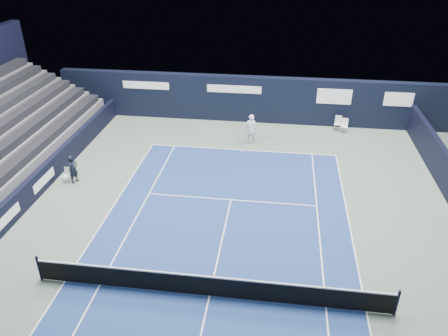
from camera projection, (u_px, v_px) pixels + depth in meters
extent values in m
plane|color=#57685B|center=(218.00, 259.00, 17.41)|extent=(48.00, 48.00, 0.00)
cube|color=navy|center=(209.00, 296.00, 15.67)|extent=(10.97, 23.77, 0.01)
cube|color=silver|center=(338.00, 124.00, 28.32)|extent=(0.49, 0.47, 0.04)
cube|color=silver|center=(338.00, 119.00, 28.35)|extent=(0.42, 0.10, 0.51)
cylinder|color=silver|center=(340.00, 127.00, 28.52)|extent=(0.02, 0.02, 0.45)
cylinder|color=silver|center=(335.00, 126.00, 28.62)|extent=(0.02, 0.02, 0.45)
cylinder|color=silver|center=(340.00, 129.00, 28.24)|extent=(0.02, 0.02, 0.45)
cylinder|color=silver|center=(334.00, 128.00, 28.33)|extent=(0.02, 0.02, 0.45)
cube|color=white|center=(339.00, 118.00, 28.33)|extent=(0.35, 0.14, 0.32)
cube|color=white|center=(344.00, 126.00, 28.02)|extent=(0.46, 0.44, 0.04)
cube|color=white|center=(345.00, 122.00, 28.06)|extent=(0.41, 0.08, 0.49)
cylinder|color=white|center=(347.00, 129.00, 28.23)|extent=(0.02, 0.02, 0.43)
cylinder|color=white|center=(341.00, 128.00, 28.31)|extent=(0.02, 0.02, 0.43)
cylinder|color=white|center=(347.00, 131.00, 27.95)|extent=(0.02, 0.02, 0.43)
cylinder|color=white|center=(341.00, 130.00, 28.03)|extent=(0.02, 0.02, 0.43)
cube|color=silver|center=(66.00, 176.00, 22.52)|extent=(0.45, 0.43, 0.03)
cube|color=silver|center=(67.00, 171.00, 22.54)|extent=(0.35, 0.14, 0.43)
cylinder|color=silver|center=(71.00, 179.00, 22.66)|extent=(0.02, 0.02, 0.37)
cylinder|color=silver|center=(66.00, 177.00, 22.78)|extent=(0.02, 0.02, 0.37)
cylinder|color=silver|center=(67.00, 181.00, 22.44)|extent=(0.02, 0.02, 0.37)
cylinder|color=silver|center=(62.00, 180.00, 22.55)|extent=(0.02, 0.02, 0.37)
imported|color=black|center=(73.00, 169.00, 22.37)|extent=(0.55, 0.65, 1.52)
cube|color=white|center=(242.00, 150.00, 25.99)|extent=(10.97, 0.06, 0.00)
cube|color=white|center=(366.00, 312.00, 15.03)|extent=(0.06, 23.77, 0.00)
cube|color=white|center=(65.00, 281.00, 16.32)|extent=(0.06, 23.77, 0.00)
cube|color=white|center=(326.00, 308.00, 15.19)|extent=(0.06, 23.77, 0.00)
cube|color=white|center=(100.00, 285.00, 16.16)|extent=(0.06, 23.77, 0.00)
cube|color=white|center=(231.00, 200.00, 21.23)|extent=(8.23, 0.06, 0.00)
cube|color=white|center=(209.00, 296.00, 15.67)|extent=(0.06, 12.80, 0.00)
cube|color=white|center=(242.00, 151.00, 25.86)|extent=(0.06, 0.30, 0.00)
cylinder|color=black|center=(397.00, 303.00, 14.66)|extent=(0.10, 0.10, 1.10)
cylinder|color=black|center=(39.00, 268.00, 16.17)|extent=(0.10, 0.10, 1.10)
cube|color=black|center=(209.00, 287.00, 15.46)|extent=(12.80, 0.03, 0.86)
cube|color=white|center=(209.00, 277.00, 15.24)|extent=(12.80, 0.05, 0.06)
cube|color=black|center=(249.00, 99.00, 29.25)|extent=(26.00, 0.60, 3.10)
cube|color=silver|center=(146.00, 85.00, 29.44)|extent=(3.20, 0.02, 0.50)
cube|color=silver|center=(234.00, 89.00, 28.73)|extent=(3.60, 0.02, 0.50)
cube|color=silver|center=(334.00, 97.00, 28.06)|extent=(2.20, 0.02, 1.00)
cube|color=silver|center=(399.00, 99.00, 27.59)|extent=(1.80, 0.02, 0.90)
cube|color=black|center=(41.00, 180.00, 21.72)|extent=(0.30, 22.00, 1.20)
cube|color=silver|center=(4.00, 221.00, 18.66)|extent=(0.02, 2.40, 0.45)
cube|color=silver|center=(44.00, 180.00, 21.70)|extent=(0.02, 2.00, 0.45)
cube|color=#525254|center=(39.00, 166.00, 22.55)|extent=(0.90, 16.00, 1.65)
cube|color=#535356|center=(21.00, 161.00, 22.54)|extent=(0.90, 16.00, 2.10)
cube|color=#4E4E50|center=(4.00, 156.00, 22.54)|extent=(0.90, 16.00, 2.55)
cube|color=black|center=(35.00, 148.00, 22.05)|extent=(0.63, 15.20, 0.40)
cube|color=black|center=(16.00, 139.00, 21.94)|extent=(0.63, 15.20, 0.40)
imported|color=white|center=(251.00, 129.00, 26.40)|extent=(0.71, 0.48, 1.88)
cylinder|color=black|center=(248.00, 129.00, 26.11)|extent=(0.03, 0.29, 0.13)
torus|color=black|center=(248.00, 129.00, 25.84)|extent=(0.30, 0.13, 0.29)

